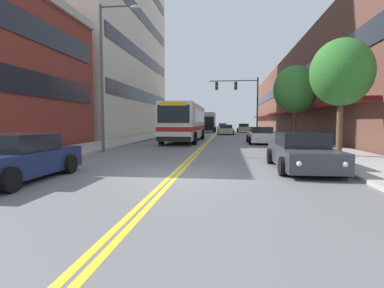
{
  "coord_description": "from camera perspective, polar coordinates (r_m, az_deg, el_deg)",
  "views": [
    {
      "loc": [
        1.68,
        -9.43,
        1.72
      ],
      "look_at": [
        -1.38,
        16.4,
        -0.22
      ],
      "focal_mm": 28.0,
      "sensor_mm": 36.0,
      "label": 1
    }
  ],
  "objects": [
    {
      "name": "street_tree_right_mid",
      "position": [
        25.2,
        19.05,
        9.8
      ],
      "size": [
        3.36,
        3.36,
        5.99
      ],
      "color": "brown",
      "rests_on": "sidewalk_right"
    },
    {
      "name": "sidewalk_left",
      "position": [
        47.31,
        -4.14,
        2.25
      ],
      "size": [
        3.51,
        106.0,
        0.13
      ],
      "color": "#9E9B96",
      "rests_on": "ground_plane"
    },
    {
      "name": "car_champagne_moving_lead",
      "position": [
        40.92,
        6.48,
        2.69
      ],
      "size": [
        2.19,
        4.46,
        1.32
      ],
      "color": "beige",
      "rests_on": "ground_plane"
    },
    {
      "name": "car_slate_blue_moving_second",
      "position": [
        63.82,
        5.84,
        3.28
      ],
      "size": [
        2.15,
        4.3,
        1.39
      ],
      "color": "#475675",
      "rests_on": "ground_plane"
    },
    {
      "name": "storefront_row_right",
      "position": [
        47.97,
        20.91,
        8.15
      ],
      "size": [
        9.1,
        68.0,
        10.41
      ],
      "color": "brown",
      "rests_on": "ground_plane"
    },
    {
      "name": "car_silver_parked_left_mid",
      "position": [
        36.56,
        -2.78,
        2.57
      ],
      "size": [
        2.19,
        4.14,
        1.39
      ],
      "color": "#B7B7BC",
      "rests_on": "ground_plane"
    },
    {
      "name": "box_truck",
      "position": [
        51.66,
        3.07,
        4.2
      ],
      "size": [
        2.71,
        6.87,
        3.31
      ],
      "color": "black",
      "rests_on": "ground_plane"
    },
    {
      "name": "office_tower_left",
      "position": [
        44.21,
        -17.39,
        21.7
      ],
      "size": [
        12.08,
        27.09,
        30.2
      ],
      "color": "beige",
      "rests_on": "ground_plane"
    },
    {
      "name": "car_beige_parked_right_far",
      "position": [
        50.37,
        9.79,
        2.99
      ],
      "size": [
        2.11,
        4.38,
        1.41
      ],
      "color": "#BCAD89",
      "rests_on": "ground_plane"
    },
    {
      "name": "city_bus",
      "position": [
        26.53,
        -1.27,
        4.41
      ],
      "size": [
        2.85,
        11.67,
        3.16
      ],
      "color": "silver",
      "rests_on": "ground_plane"
    },
    {
      "name": "car_dark_grey_parked_right_foreground",
      "position": [
        11.53,
        20.19,
        -1.51
      ],
      "size": [
        2.06,
        4.68,
        1.34
      ],
      "color": "#38383D",
      "rests_on": "ground_plane"
    },
    {
      "name": "fire_hydrant",
      "position": [
        19.43,
        19.44,
        0.55
      ],
      "size": [
        0.29,
        0.21,
        0.83
      ],
      "color": "red",
      "rests_on": "sidewalk_right"
    },
    {
      "name": "traffic_signal_mast",
      "position": [
        36.67,
        9.4,
        9.23
      ],
      "size": [
        5.8,
        0.38,
        6.96
      ],
      "color": "#47474C",
      "rests_on": "ground_plane"
    },
    {
      "name": "sidewalk_right",
      "position": [
        46.79,
        13.61,
        2.12
      ],
      "size": [
        3.51,
        106.0,
        0.13
      ],
      "color": "#9E9B96",
      "rests_on": "ground_plane"
    },
    {
      "name": "street_lamp_left_near",
      "position": [
        17.76,
        -15.9,
        14.18
      ],
      "size": [
        2.33,
        0.28,
        8.14
      ],
      "color": "#47474C",
      "rests_on": "ground_plane"
    },
    {
      "name": "street_tree_right_near",
      "position": [
        15.86,
        26.59,
        12.04
      ],
      "size": [
        2.81,
        2.81,
        5.43
      ],
      "color": "brown",
      "rests_on": "sidewalk_right"
    },
    {
      "name": "car_white_parked_right_mid",
      "position": [
        24.48,
        13.06,
        1.56
      ],
      "size": [
        2.15,
        4.53,
        1.31
      ],
      "color": "white",
      "rests_on": "ground_plane"
    },
    {
      "name": "car_charcoal_parked_left_far",
      "position": [
        42.97,
        -1.22,
        2.8
      ],
      "size": [
        2.11,
        4.75,
        1.34
      ],
      "color": "#232328",
      "rests_on": "ground_plane"
    },
    {
      "name": "car_navy_parked_left_near",
      "position": [
        10.13,
        -30.53,
        -2.51
      ],
      "size": [
        2.05,
        4.62,
        1.37
      ],
      "color": "#19234C",
      "rests_on": "ground_plane"
    },
    {
      "name": "ground_plane",
      "position": [
        46.49,
        4.68,
        2.13
      ],
      "size": [
        240.0,
        240.0,
        0.0
      ],
      "primitive_type": "plane",
      "color": "slate"
    },
    {
      "name": "centre_line",
      "position": [
        46.49,
        4.68,
        2.13
      ],
      "size": [
        0.34,
        106.0,
        0.01
      ],
      "color": "yellow",
      "rests_on": "ground_plane"
    }
  ]
}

